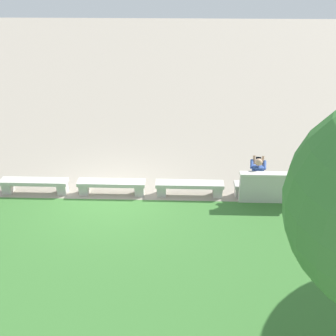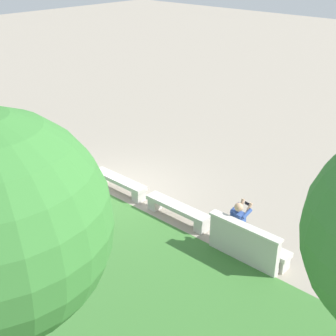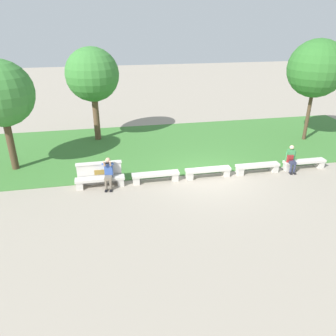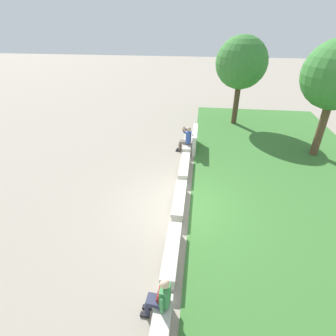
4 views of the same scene
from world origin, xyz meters
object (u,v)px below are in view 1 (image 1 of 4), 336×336
at_px(bench_main, 268,188).
at_px(bench_far, 35,184).
at_px(bench_near, 190,187).
at_px(person_photographer, 257,174).
at_px(bench_mid, 112,185).

relative_size(bench_main, bench_far, 1.00).
bearing_deg(bench_far, bench_near, 180.00).
bearing_deg(bench_near, bench_far, 0.00).
xyz_separation_m(bench_far, person_photographer, (-6.88, -0.08, 0.43)).
bearing_deg(bench_near, bench_mid, 0.00).
distance_m(bench_mid, person_photographer, 4.48).
distance_m(bench_far, person_photographer, 6.90).
bearing_deg(bench_far, bench_main, 180.00).
relative_size(bench_main, person_photographer, 1.59).
xyz_separation_m(bench_main, bench_near, (2.42, 0.00, 0.00)).
height_order(bench_main, bench_far, same).
bearing_deg(bench_mid, bench_main, 180.00).
relative_size(bench_near, bench_far, 1.00).
height_order(bench_mid, person_photographer, person_photographer).
height_order(bench_near, bench_far, same).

